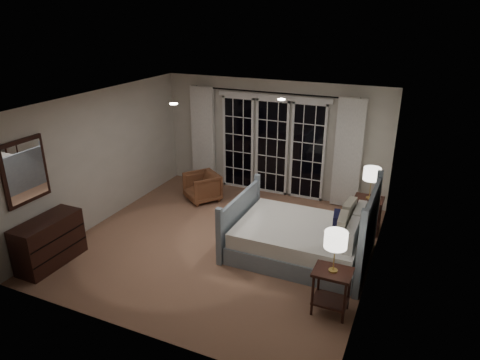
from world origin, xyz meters
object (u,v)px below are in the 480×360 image
at_px(nightstand_left, 332,285).
at_px(dresser, 49,242).
at_px(lamp_right, 372,174).
at_px(armchair, 202,187).
at_px(bed, 303,238).
at_px(nightstand_right, 368,210).
at_px(lamp_left, 336,240).

bearing_deg(nightstand_left, dresser, -171.90).
xyz_separation_m(lamp_right, dresser, (-4.48, -3.17, -0.74)).
height_order(lamp_right, armchair, lamp_right).
distance_m(bed, dresser, 4.10).
bearing_deg(dresser, bed, 27.14).
bearing_deg(nightstand_right, nightstand_left, -91.97).
bearing_deg(bed, lamp_right, 57.38).
relative_size(bed, nightstand_left, 3.42).
height_order(nightstand_left, armchair, nightstand_left).
height_order(armchair, dresser, dresser).
relative_size(nightstand_left, lamp_right, 1.11).
bearing_deg(lamp_right, armchair, 179.81).
height_order(nightstand_right, lamp_right, lamp_right).
xyz_separation_m(nightstand_left, armchair, (-3.36, 2.55, -0.12)).
bearing_deg(nightstand_right, bed, -122.62).
bearing_deg(lamp_left, armchair, 142.73).
bearing_deg(lamp_right, lamp_left, -91.97).
bearing_deg(nightstand_left, nightstand_right, 88.03).
bearing_deg(lamp_right, bed, -122.62).
bearing_deg(dresser, nightstand_right, 35.28).
distance_m(lamp_left, armchair, 4.29).
height_order(lamp_left, lamp_right, lamp_right).
relative_size(nightstand_left, lamp_left, 1.13).
distance_m(nightstand_left, dresser, 4.43).
xyz_separation_m(bed, armchair, (-2.61, 1.31, -0.02)).
bearing_deg(lamp_left, lamp_right, 88.03).
distance_m(bed, nightstand_left, 1.45).
bearing_deg(dresser, armchair, 72.01).
bearing_deg(armchair, dresser, -71.20).
relative_size(lamp_left, armchair, 0.86).
xyz_separation_m(lamp_left, dresser, (-4.39, -0.62, -0.72)).
bearing_deg(nightstand_left, armchair, 142.73).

